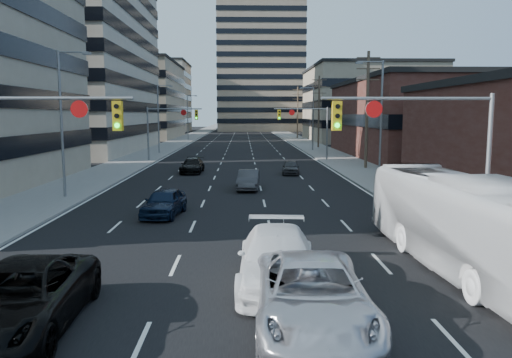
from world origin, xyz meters
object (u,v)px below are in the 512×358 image
at_px(white_van, 277,258).
at_px(silver_suv, 312,295).
at_px(black_pickup, 18,299).
at_px(sedan_blue, 164,202).
at_px(transit_bus, 465,223).

xyz_separation_m(white_van, silver_suv, (0.64, -3.12, -0.00)).
distance_m(white_van, silver_suv, 3.19).
distance_m(black_pickup, white_van, 7.19).
distance_m(white_van, sedan_blue, 11.76).
relative_size(transit_bus, sedan_blue, 2.76).
bearing_deg(sedan_blue, transit_bus, -32.03).
height_order(silver_suv, transit_bus, transit_bus).
xyz_separation_m(transit_bus, sedan_blue, (-11.48, 9.27, -0.90)).
bearing_deg(white_van, transit_bus, 14.95).
bearing_deg(sedan_blue, silver_suv, -60.37).
distance_m(white_van, transit_bus, 6.56).
bearing_deg(silver_suv, transit_bus, 39.32).
xyz_separation_m(white_van, sedan_blue, (-5.11, 10.59, -0.12)).
relative_size(black_pickup, silver_suv, 0.98).
bearing_deg(transit_bus, black_pickup, -163.38).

